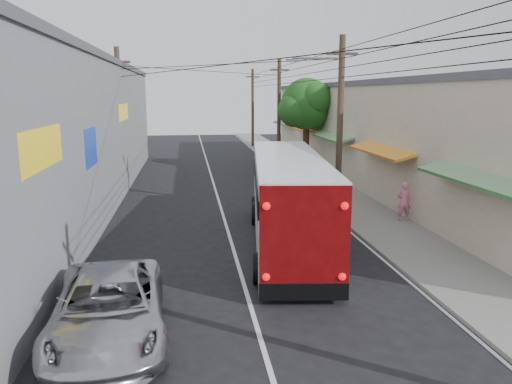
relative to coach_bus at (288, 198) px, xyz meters
The scene contains 13 objects.
ground 9.48m from the coach_bus, 102.88° to the right, with size 120.00×120.00×0.00m, color black.
sidewalk 11.88m from the coach_bus, 67.93° to the left, with size 3.00×80.00×0.12m, color slate.
building_right 15.75m from the coach_bus, 55.38° to the left, with size 7.09×40.00×6.25m.
building_left 13.96m from the coach_bus, 139.92° to the left, with size 7.20×36.00×7.25m.
utility_poles 11.54m from the coach_bus, 84.68° to the left, with size 11.80×45.28×8.00m.
street_tree 17.84m from the coach_bus, 74.19° to the left, with size 4.40×4.00×6.60m.
coach_bus is the anchor object (origin of this frame).
jeepney 8.78m from the coach_bus, 128.81° to the right, with size 2.48×5.39×1.50m, color #BAB9C0.
parked_suv 9.29m from the coach_bus, 74.20° to the left, with size 2.50×6.15×1.78m, color #A5A4AD.
parked_car_mid 11.08m from the coach_bus, 81.03° to the left, with size 1.81×4.49×1.53m, color #28282D.
parked_car_far 20.35m from the coach_bus, 82.88° to the left, with size 1.41×4.04×1.33m, color black.
pedestrian_near 5.97m from the coach_bus, 21.25° to the left, with size 0.62×0.40×1.69m, color pink.
pedestrian_far 6.30m from the coach_bus, 57.93° to the left, with size 0.83×0.64×1.70m, color #91A8D3.
Camera 1 is at (-1.53, -8.60, 5.50)m, focal length 35.00 mm.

